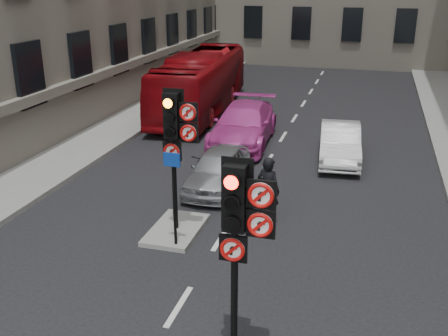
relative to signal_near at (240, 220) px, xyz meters
The scene contains 11 objects.
pavement_left 14.24m from the signal_near, 128.28° to the left, with size 3.00×50.00×0.16m, color gray.
centre_island 5.44m from the signal_near, 123.83° to the left, with size 1.20×2.00×0.12m, color gray.
signal_near is the anchor object (origin of this frame).
signal_far 4.77m from the signal_near, 123.02° to the left, with size 0.91×0.40×3.58m.
car_silver 7.81m from the signal_near, 109.29° to the left, with size 1.44×3.57×1.22m, color #A1A4A9.
car_white 10.97m from the signal_near, 85.25° to the left, with size 1.35×3.88×1.28m, color silver.
car_pink 12.20m from the signal_near, 103.58° to the left, with size 2.10×5.17×1.50m, color #C53A97.
bus_red 17.17m from the signal_near, 110.45° to the left, with size 2.35×10.04×2.80m, color maroon.
motorcycle 8.14m from the signal_near, 112.17° to the left, with size 0.50×1.79×1.07m, color black.
motorcyclist 5.54m from the signal_near, 96.13° to the left, with size 0.66×0.43×1.81m, color black.
info_sign 4.10m from the signal_near, 126.82° to the left, with size 0.40×0.12×2.32m.
Camera 1 is at (3.28, -6.21, 6.22)m, focal length 42.00 mm.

